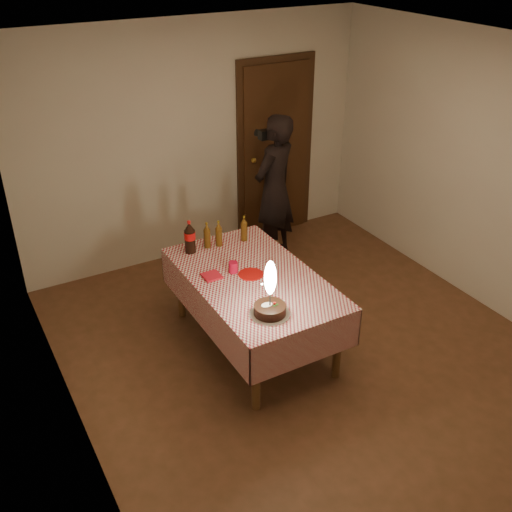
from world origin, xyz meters
The scene contains 13 objects.
ground centered at (0.00, 0.00, 0.00)m, with size 4.00×4.50×0.01m, color brown.
room_shell centered at (0.03, 0.08, 1.65)m, with size 4.04×4.54×2.62m.
dining_table centered at (-0.35, 0.34, 0.62)m, with size 1.02×1.72×0.72m.
birthday_cake centered at (-0.52, -0.22, 0.85)m, with size 0.32×0.32×0.48m.
red_plate centered at (-0.36, 0.37, 0.72)m, with size 0.22×0.22×0.01m, color #B40F0C.
red_cup centered at (-0.47, 0.49, 0.77)m, with size 0.08×0.08×0.10m, color red.
clear_cup centered at (-0.21, 0.29, 0.77)m, with size 0.07×0.07×0.09m, color white.
napkin_stack centered at (-0.67, 0.51, 0.73)m, with size 0.15×0.15×0.02m, color red.
cola_bottle centered at (-0.64, 1.01, 0.87)m, with size 0.10×0.10×0.32m.
amber_bottle_left centered at (-0.47, 1.02, 0.84)m, with size 0.06×0.06×0.26m.
amber_bottle_right centered at (-0.10, 0.97, 0.84)m, with size 0.06×0.06×0.26m.
amber_bottle_mid centered at (-0.36, 0.99, 0.84)m, with size 0.06×0.06×0.26m.
photographer centered at (0.66, 1.67, 0.84)m, with size 0.72×0.62×1.67m.
Camera 1 is at (-2.50, -3.52, 3.41)m, focal length 42.00 mm.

